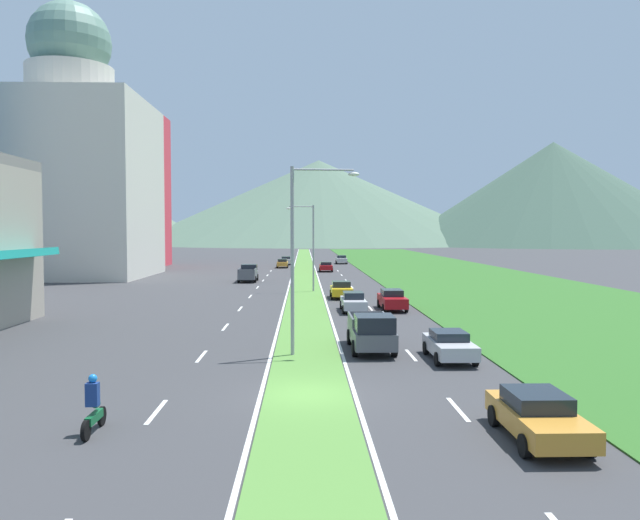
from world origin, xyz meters
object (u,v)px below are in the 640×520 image
car_0 (538,415)px  car_1 (341,259)px  car_6 (286,260)px  car_7 (282,263)px  pickup_truck_0 (372,332)px  car_8 (392,300)px  car_4 (326,267)px  street_lamp_mid (310,242)px  car_2 (353,302)px  street_lamp_near (300,246)px  pickup_truck_1 (248,273)px  car_3 (341,290)px  motorcycle_rider (94,409)px  car_9 (449,345)px

car_0 → car_1: 95.79m
car_1 → car_6: 10.62m
car_7 → pickup_truck_0: bearing=-174.4°
car_8 → car_1: bearing=179.8°
car_6 → car_8: car_8 is taller
car_4 → car_8: bearing=4.5°
car_0 → car_8: bearing=179.9°
street_lamp_mid → car_6: 49.65m
car_2 → car_4: (-0.40, 45.31, -0.00)m
car_2 → car_8: bearing=105.1°
street_lamp_near → car_1: size_ratio=1.96×
car_7 → car_4: bearing=-145.2°
street_lamp_near → car_4: size_ratio=2.27×
street_lamp_near → street_lamp_mid: street_lamp_near is taller
street_lamp_near → pickup_truck_0: 5.72m
car_7 → pickup_truck_1: pickup_truck_1 is taller
car_3 → pickup_truck_1: pickup_truck_1 is taller
car_2 → car_4: 45.31m
pickup_truck_0 → motorcycle_rider: 15.66m
car_0 → car_7: size_ratio=1.00×
street_lamp_near → car_1: bearing=85.1°
car_6 → street_lamp_mid: bearing=-175.6°
car_4 → car_9: car_4 is taller
motorcycle_rider → car_4: bearing=-7.6°
car_8 → motorcycle_rider: (-13.13, -28.39, -0.05)m
street_lamp_mid → car_9: (6.19, -32.41, -4.28)m
car_3 → car_7: 46.60m
street_lamp_near → car_4: (3.51, 61.62, -4.58)m
car_4 → car_1: bearing=170.5°
street_lamp_mid → car_8: street_lamp_mid is taller
pickup_truck_0 → pickup_truck_1: 44.24m
car_7 → car_8: 55.28m
car_3 → car_4: 36.25m
car_4 → pickup_truck_1: pickup_truck_1 is taller
car_3 → pickup_truck_0: 24.35m
car_2 → pickup_truck_1: pickup_truck_1 is taller
car_1 → car_2: bearing=-2.8°
car_6 → pickup_truck_1: 36.68m
pickup_truck_0 → pickup_truck_1: same height
car_0 → car_4: bearing=-177.3°
street_lamp_near → car_6: street_lamp_near is taller
street_lamp_mid → car_7: bearing=95.9°
street_lamp_mid → car_3: (2.74, -5.92, -4.22)m
car_4 → street_lamp_mid: bearing=-5.0°
car_1 → car_4: bearing=-9.5°
car_3 → car_9: car_3 is taller
car_1 → car_8: bearing=-0.2°
pickup_truck_1 → car_4: bearing=-29.7°
motorcycle_rider → street_lamp_near: bearing=-28.7°
car_2 → car_3: (-0.34, 9.05, 0.03)m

